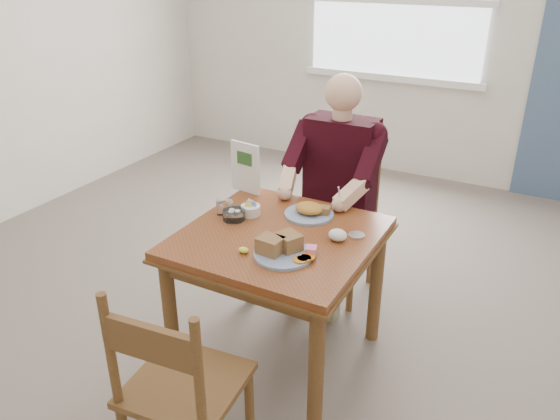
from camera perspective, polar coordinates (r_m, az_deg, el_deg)
The scene contains 16 objects.
floor at distance 3.07m, azimuth -0.12°, elevation -14.99°, with size 6.00×6.00×0.00m, color #70655B.
wall_back at distance 5.21m, azimuth 16.48°, elevation 17.93°, with size 5.50×5.50×0.00m, color beige.
lemon_wedge at distance 2.48m, azimuth -3.83°, elevation -4.21°, with size 0.05×0.04×0.03m, color yellow.
napkin at distance 2.58m, azimuth 6.05°, elevation -2.62°, with size 0.09×0.07×0.06m, color white.
metal_dish at distance 2.64m, azimuth 8.00°, elevation -2.63°, with size 0.08×0.08×0.01m, color silver.
window at distance 5.26m, azimuth 12.17°, elevation 20.63°, with size 1.72×0.04×1.42m.
table at distance 2.70m, azimuth -0.13°, elevation -4.58°, with size 0.92×0.92×0.75m.
chair_far at distance 3.41m, azimuth 6.21°, elevation -1.00°, with size 0.42×0.42×0.95m.
chair_near at distance 2.21m, azimuth -10.46°, elevation -18.00°, with size 0.46×0.46×0.95m.
diner at distance 3.20m, azimuth 5.87°, elevation 3.71°, with size 0.53×0.56×1.39m.
near_plate at distance 2.45m, azimuth 0.27°, elevation -4.02°, with size 0.32×0.32×0.09m.
far_plate at distance 2.82m, azimuth 3.18°, elevation -0.09°, with size 0.30×0.30×0.07m.
caddy at distance 2.82m, azimuth -3.09°, elevation -0.01°, with size 0.12×0.12×0.08m.
shakers at distance 2.83m, azimuth -5.83°, elevation 0.29°, with size 0.09×0.07×0.08m.
creamer at distance 2.78m, azimuth -4.85°, elevation -0.48°, with size 0.15×0.15×0.05m.
menu at distance 3.06m, azimuth -3.64°, elevation 4.47°, with size 0.20×0.05×0.29m.
Camera 1 is at (1.11, -2.06, 1.98)m, focal length 35.00 mm.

